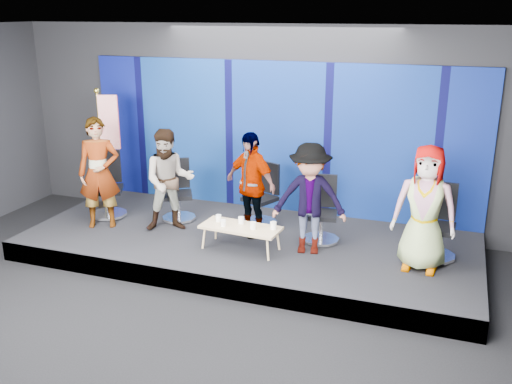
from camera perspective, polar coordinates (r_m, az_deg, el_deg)
ground at (r=7.11m, az=-8.00°, el=-13.88°), size 10.00×10.00×0.00m
room_walls at (r=6.20m, az=-8.96°, el=5.63°), size 10.02×8.02×3.51m
riser at (r=9.07m, az=-0.74°, el=-5.35°), size 7.00×3.00×0.30m
backdrop at (r=9.94m, az=2.17°, el=5.48°), size 7.00×0.08×2.60m
chair_a at (r=10.15m, az=-14.58°, el=-0.29°), size 0.84×0.84×1.12m
panelist_a at (r=9.52m, az=-15.42°, el=1.84°), size 0.78×0.68×1.81m
chair_b at (r=9.75m, az=-7.77°, el=-0.79°), size 0.78×0.78×1.02m
panelist_b at (r=9.15m, az=-8.68°, el=1.15°), size 1.01×0.93×1.66m
chair_c at (r=9.45m, az=0.60°, el=-1.22°), size 0.75×0.75×1.02m
panelist_c at (r=8.86m, az=-0.57°, el=0.81°), size 1.05×0.75×1.65m
chair_d at (r=8.82m, az=6.58°, el=-2.79°), size 0.66×0.66×1.01m
panelist_d at (r=8.22m, az=5.38°, el=-0.68°), size 1.15×0.78×1.64m
chair_e at (r=8.58m, az=17.59°, el=-3.99°), size 0.64×0.64×1.08m
panelist_e at (r=7.96m, az=16.53°, el=-1.60°), size 0.89×0.61×1.74m
coffee_table at (r=8.43m, az=-1.54°, el=-3.64°), size 1.22×0.59×0.36m
mug_a at (r=8.62m, az=-3.77°, el=-2.62°), size 0.09×0.09×0.10m
mug_b at (r=8.42m, az=-3.30°, el=-3.13°), size 0.08×0.08×0.10m
mug_c at (r=8.52m, az=-1.50°, el=-2.84°), size 0.09×0.09×0.10m
mug_d at (r=8.31m, az=-0.30°, el=-3.37°), size 0.09×0.09×0.10m
mug_e at (r=8.31m, az=1.74°, el=-3.37°), size 0.09×0.09×0.11m
flag_stand at (r=10.34m, az=-14.67°, el=4.47°), size 0.49×0.29×2.15m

